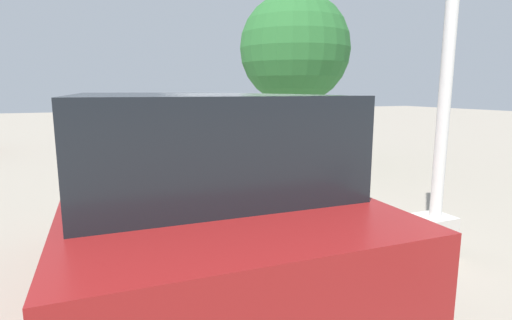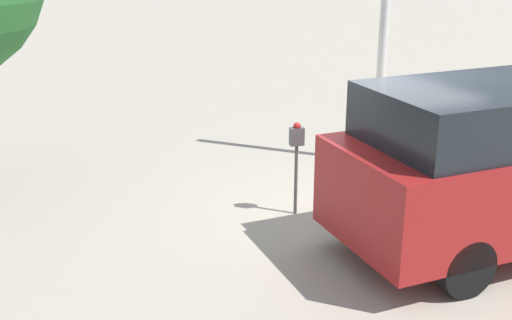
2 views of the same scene
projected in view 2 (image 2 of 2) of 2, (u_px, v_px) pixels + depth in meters
ground_plane at (351, 217)px, 9.36m from camera, size 80.00×80.00×0.00m
parking_meter_near at (297, 147)px, 9.15m from camera, size 0.21×0.14×1.40m
lamp_post at (381, 70)px, 11.13m from camera, size 0.44×0.44×5.34m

